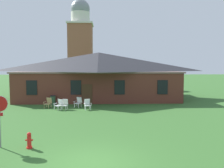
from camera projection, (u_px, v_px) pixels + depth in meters
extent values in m
plane|color=#336028|center=(90.00, 163.00, 9.49)|extent=(200.00, 200.00, 0.00)
cube|color=brown|center=(99.00, 85.00, 29.08)|extent=(18.12, 10.00, 3.20)
cube|color=#795B55|center=(99.00, 72.00, 28.95)|extent=(18.49, 10.20, 0.16)
pyramid|color=#28282D|center=(99.00, 62.00, 28.85)|extent=(18.85, 10.40, 2.31)
cube|color=black|center=(32.00, 88.00, 23.80)|extent=(1.10, 0.06, 1.50)
cube|color=black|center=(76.00, 88.00, 23.97)|extent=(1.10, 0.06, 1.50)
cube|color=black|center=(120.00, 87.00, 24.14)|extent=(1.10, 0.06, 1.50)
cube|color=black|center=(163.00, 87.00, 24.32)|extent=(1.10, 0.06, 1.50)
cube|color=#422819|center=(87.00, 94.00, 24.07)|extent=(1.10, 0.06, 2.10)
cube|color=#93563D|center=(81.00, 55.00, 47.98)|extent=(4.80, 4.80, 12.37)
cube|color=silver|center=(80.00, 24.00, 47.49)|extent=(5.18, 5.18, 0.36)
cylinder|color=silver|center=(80.00, 18.00, 47.39)|extent=(3.80, 3.80, 2.20)
sphere|color=gray|center=(80.00, 9.00, 47.25)|extent=(3.88, 3.88, 3.88)
cylinder|color=slate|center=(0.00, 123.00, 11.24)|extent=(0.07, 0.07, 2.48)
cube|color=tan|center=(49.00, 107.00, 21.71)|extent=(0.06, 0.06, 0.36)
cube|color=tan|center=(44.00, 106.00, 21.83)|extent=(0.06, 0.06, 0.36)
cube|color=tan|center=(51.00, 106.00, 22.14)|extent=(0.06, 0.06, 0.36)
cube|color=tan|center=(47.00, 106.00, 22.26)|extent=(0.06, 0.06, 0.36)
cube|color=tan|center=(48.00, 104.00, 21.97)|extent=(0.67, 0.66, 0.05)
cube|color=tan|center=(49.00, 100.00, 22.25)|extent=(0.55, 0.33, 0.54)
cube|color=tan|center=(50.00, 102.00, 21.86)|extent=(0.20, 0.46, 0.03)
cube|color=tan|center=(49.00, 104.00, 21.71)|extent=(0.05, 0.05, 0.22)
cube|color=tan|center=(45.00, 102.00, 22.01)|extent=(0.20, 0.46, 0.03)
cube|color=tan|center=(44.00, 103.00, 21.86)|extent=(0.05, 0.05, 0.22)
cube|color=white|center=(58.00, 109.00, 20.70)|extent=(0.07, 0.07, 0.36)
cube|color=white|center=(54.00, 108.00, 20.94)|extent=(0.07, 0.07, 0.36)
cube|color=white|center=(62.00, 108.00, 21.07)|extent=(0.07, 0.07, 0.36)
cube|color=white|center=(58.00, 107.00, 21.32)|extent=(0.07, 0.07, 0.36)
cube|color=white|center=(58.00, 106.00, 20.99)|extent=(0.74, 0.73, 0.05)
cube|color=white|center=(60.00, 102.00, 21.23)|extent=(0.53, 0.45, 0.54)
cube|color=white|center=(60.00, 104.00, 20.81)|extent=(0.31, 0.42, 0.03)
cube|color=white|center=(59.00, 105.00, 20.68)|extent=(0.06, 0.06, 0.22)
cube|color=white|center=(55.00, 103.00, 21.11)|extent=(0.31, 0.42, 0.03)
cube|color=white|center=(54.00, 105.00, 20.99)|extent=(0.06, 0.06, 0.22)
cube|color=silver|center=(66.00, 108.00, 20.82)|extent=(0.06, 0.06, 0.36)
cube|color=silver|center=(61.00, 108.00, 20.89)|extent=(0.06, 0.06, 0.36)
cube|color=silver|center=(67.00, 107.00, 21.26)|extent=(0.06, 0.06, 0.36)
cube|color=silver|center=(63.00, 107.00, 21.32)|extent=(0.06, 0.06, 0.36)
cube|color=silver|center=(64.00, 106.00, 21.06)|extent=(0.62, 0.61, 0.05)
cube|color=silver|center=(65.00, 102.00, 21.34)|extent=(0.54, 0.28, 0.54)
cube|color=silver|center=(67.00, 104.00, 20.98)|extent=(0.14, 0.47, 0.03)
cube|color=silver|center=(67.00, 105.00, 20.83)|extent=(0.05, 0.05, 0.22)
cube|color=silver|center=(61.00, 103.00, 21.06)|extent=(0.14, 0.47, 0.03)
cube|color=silver|center=(60.00, 105.00, 20.91)|extent=(0.05, 0.05, 0.22)
cube|color=white|center=(79.00, 106.00, 22.07)|extent=(0.07, 0.07, 0.36)
cube|color=white|center=(74.00, 106.00, 22.25)|extent=(0.07, 0.07, 0.36)
cube|color=white|center=(81.00, 105.00, 22.47)|extent=(0.07, 0.07, 0.36)
cube|color=white|center=(77.00, 105.00, 22.65)|extent=(0.07, 0.07, 0.36)
cube|color=white|center=(78.00, 103.00, 22.34)|extent=(0.71, 0.70, 0.05)
cube|color=white|center=(79.00, 100.00, 22.60)|extent=(0.54, 0.40, 0.54)
cube|color=white|center=(80.00, 102.00, 22.19)|extent=(0.26, 0.45, 0.03)
cube|color=white|center=(79.00, 103.00, 22.05)|extent=(0.05, 0.05, 0.22)
cube|color=white|center=(75.00, 101.00, 22.43)|extent=(0.26, 0.45, 0.03)
cube|color=white|center=(74.00, 103.00, 22.29)|extent=(0.05, 0.05, 0.22)
cube|color=white|center=(91.00, 108.00, 20.96)|extent=(0.06, 0.06, 0.36)
cube|color=white|center=(86.00, 108.00, 20.82)|extent=(0.06, 0.06, 0.36)
cube|color=white|center=(90.00, 107.00, 21.38)|extent=(0.06, 0.06, 0.36)
cube|color=white|center=(85.00, 108.00, 21.24)|extent=(0.06, 0.06, 0.36)
cube|color=white|center=(88.00, 106.00, 21.08)|extent=(0.66, 0.64, 0.05)
cube|color=white|center=(87.00, 102.00, 21.36)|extent=(0.54, 0.32, 0.54)
cube|color=white|center=(91.00, 103.00, 21.13)|extent=(0.18, 0.47, 0.03)
cube|color=white|center=(91.00, 105.00, 20.99)|extent=(0.05, 0.05, 0.22)
cube|color=white|center=(85.00, 104.00, 20.97)|extent=(0.18, 0.47, 0.03)
cube|color=white|center=(85.00, 105.00, 20.82)|extent=(0.05, 0.05, 0.22)
cylinder|color=red|center=(29.00, 147.00, 11.22)|extent=(0.28, 0.28, 0.08)
cylinder|color=red|center=(29.00, 141.00, 11.19)|extent=(0.20, 0.20, 0.55)
sphere|color=red|center=(29.00, 134.00, 11.17)|extent=(0.20, 0.20, 0.20)
cylinder|color=red|center=(26.00, 140.00, 11.18)|extent=(0.10, 0.08, 0.08)
cylinder|color=red|center=(32.00, 140.00, 11.19)|extent=(0.10, 0.08, 0.08)
cylinder|color=#335638|center=(53.00, 101.00, 23.71)|extent=(0.52, 0.52, 0.90)
cylinder|color=black|center=(53.00, 96.00, 23.67)|extent=(0.56, 0.56, 0.08)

